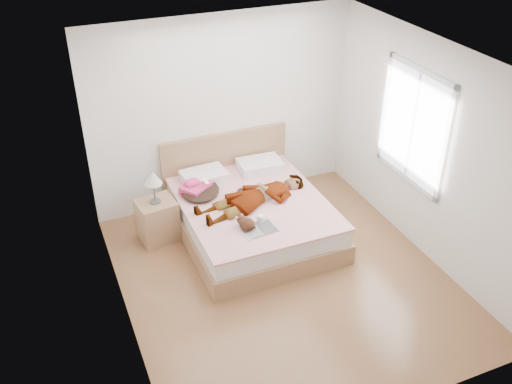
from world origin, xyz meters
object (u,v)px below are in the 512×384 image
(phone, at_px, (206,181))
(bed, at_px, (250,213))
(magazine, at_px, (259,229))
(coffee_mug, at_px, (261,219))
(towel, at_px, (195,187))
(plush_toy, at_px, (246,223))
(woman, at_px, (255,194))
(nightstand, at_px, (157,217))

(phone, distance_m, bed, 0.71)
(magazine, height_order, coffee_mug, coffee_mug)
(magazine, distance_m, coffee_mug, 0.16)
(towel, height_order, plush_toy, towel)
(magazine, xyz_separation_m, plush_toy, (-0.13, 0.08, 0.07))
(magazine, height_order, plush_toy, plush_toy)
(woman, bearing_deg, plush_toy, -44.46)
(woman, relative_size, phone, 15.69)
(woman, xyz_separation_m, magazine, (-0.19, -0.60, -0.10))
(phone, relative_size, nightstand, 0.10)
(plush_toy, bearing_deg, phone, 100.94)
(woman, height_order, plush_toy, woman)
(bed, xyz_separation_m, nightstand, (-1.14, 0.30, 0.05))
(magazine, bearing_deg, woman, 72.29)
(coffee_mug, relative_size, plush_toy, 0.48)
(phone, distance_m, coffee_mug, 0.96)
(phone, bearing_deg, plush_toy, -91.34)
(towel, relative_size, magazine, 1.05)
(woman, relative_size, plush_toy, 5.48)
(phone, height_order, towel, phone)
(bed, bearing_deg, magazine, -103.87)
(woman, xyz_separation_m, nightstand, (-1.16, 0.39, -0.29))
(nightstand, bearing_deg, woman, -18.44)
(towel, xyz_separation_m, coffee_mug, (0.51, -0.95, -0.03))
(woman, relative_size, towel, 3.39)
(bed, height_order, magazine, bed)
(phone, bearing_deg, magazine, -85.01)
(bed, height_order, towel, bed)
(towel, relative_size, coffee_mug, 3.38)
(phone, xyz_separation_m, plush_toy, (0.18, -0.91, -0.11))
(plush_toy, bearing_deg, magazine, -31.72)
(bed, relative_size, towel, 4.56)
(towel, height_order, magazine, towel)
(magazine, relative_size, plush_toy, 1.55)
(plush_toy, height_order, nightstand, nightstand)
(bed, bearing_deg, coffee_mug, -99.45)
(coffee_mug, xyz_separation_m, nightstand, (-1.05, 0.85, -0.24))
(woman, bearing_deg, phone, -140.94)
(magazine, bearing_deg, coffee_mug, 59.49)
(phone, distance_m, nightstand, 0.76)
(magazine, height_order, nightstand, nightstand)
(woman, height_order, magazine, woman)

